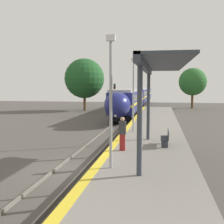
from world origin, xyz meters
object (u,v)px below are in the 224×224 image
Objects in this scene: train at (139,96)px; person_waiting at (122,133)px; railway_signal at (115,96)px; lamppost_mid at (133,90)px; platform_bench at (166,137)px; lamppost_near at (111,93)px.

person_waiting is at bearing -86.70° from train.
person_waiting is 0.39× the size of railway_signal.
train reaches higher than person_waiting.
person_waiting is at bearing -79.66° from railway_signal.
railway_signal is at bearing 100.34° from person_waiting.
person_waiting is 6.52m from lamppost_mid.
railway_signal is at bearing 103.49° from lamppost_mid.
platform_bench is at bearing -73.73° from railway_signal.
platform_bench is 24.41m from railway_signal.
lamppost_near reaches higher than platform_bench.
lamppost_near reaches higher than railway_signal.
lamppost_mid reaches higher than person_waiting.
lamppost_near is at bearing -115.86° from platform_bench.
lamppost_near is (4.51, -28.17, 1.22)m from railway_signal.
person_waiting is (-2.28, -1.56, 0.45)m from platform_bench.
train is 47.35m from lamppost_near.
railway_signal is 28.56m from lamppost_near.
lamppost_mid is (2.50, -37.88, 1.81)m from train.
platform_bench is at bearing -63.21° from lamppost_mid.
platform_bench is 0.34× the size of railway_signal.
railway_signal is 19.38m from lamppost_mid.
lamppost_near is (-2.32, -4.78, 2.61)m from platform_bench.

